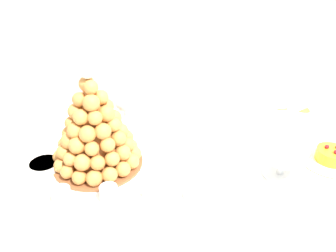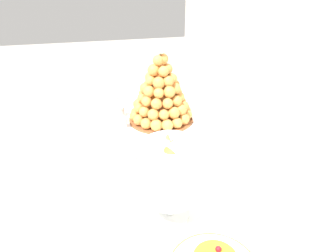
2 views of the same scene
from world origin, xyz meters
name	(u,v)px [view 2 (image 2 of 2)]	position (x,y,z in m)	size (l,w,h in m)	color
buffet_table	(159,175)	(0.00, 0.00, 0.69)	(1.34, 0.99, 0.80)	brown
serving_tray	(151,125)	(-0.19, 0.01, 0.81)	(0.63, 0.37, 0.02)	white
croquembouche	(161,93)	(-0.22, 0.06, 0.94)	(0.28, 0.28, 0.33)	brown
dessert_cup_left	(115,101)	(-0.42, -0.12, 0.84)	(0.06, 0.06, 0.06)	silver
dessert_cup_mid_left	(119,112)	(-0.30, -0.11, 0.83)	(0.05, 0.05, 0.05)	silver
dessert_cup_centre	(121,124)	(-0.18, -0.11, 0.83)	(0.05, 0.05, 0.05)	silver
dessert_cup_mid_right	(128,137)	(-0.07, -0.10, 0.84)	(0.05, 0.05, 0.05)	silver
dessert_cup_right	(127,153)	(0.05, -0.12, 0.84)	(0.06, 0.06, 0.06)	silver
creme_brulee_ramekin	(150,103)	(-0.38, 0.04, 0.83)	(0.10, 0.10, 0.03)	white
macaron_goblet	(170,171)	(0.33, -0.04, 0.95)	(0.14, 0.14, 0.24)	white
wine_glass	(208,98)	(-0.14, 0.24, 0.93)	(0.07, 0.07, 0.16)	silver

